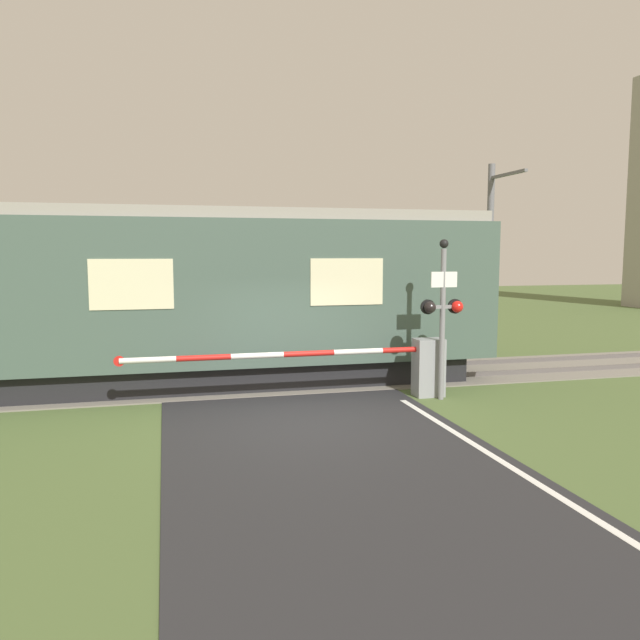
{
  "coord_description": "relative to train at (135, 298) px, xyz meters",
  "views": [
    {
      "loc": [
        -2.39,
        -10.63,
        3.01
      ],
      "look_at": [
        0.75,
        1.93,
        1.6
      ],
      "focal_mm": 35.0,
      "sensor_mm": 36.0,
      "label": 1
    }
  ],
  "objects": [
    {
      "name": "signal_post",
      "position": [
        6.09,
        -2.62,
        -0.15
      ],
      "size": [
        0.9,
        0.26,
        3.27
      ],
      "color": "gray",
      "rests_on": "ground_plane"
    },
    {
      "name": "track_bed",
      "position": [
        3.01,
        0.0,
        -2.0
      ],
      "size": [
        36.0,
        3.2,
        0.13
      ],
      "color": "slate",
      "rests_on": "ground_plane"
    },
    {
      "name": "catenary_pole",
      "position": [
        9.93,
        2.4,
        0.91
      ],
      "size": [
        0.2,
        1.9,
        5.56
      ],
      "color": "slate",
      "rests_on": "ground_plane"
    },
    {
      "name": "crossing_barrier",
      "position": [
        5.37,
        -2.26,
        -1.33
      ],
      "size": [
        6.59,
        0.44,
        1.22
      ],
      "color": "gray",
      "rests_on": "ground_plane"
    },
    {
      "name": "ground_plane",
      "position": [
        3.01,
        -3.59,
        -2.02
      ],
      "size": [
        80.0,
        80.0,
        0.0
      ],
      "primitive_type": "plane",
      "color": "#4C6033"
    },
    {
      "name": "train",
      "position": [
        0.0,
        0.0,
        0.0
      ],
      "size": [
        16.02,
        2.95,
        3.95
      ],
      "color": "black",
      "rests_on": "ground_plane"
    }
  ]
}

